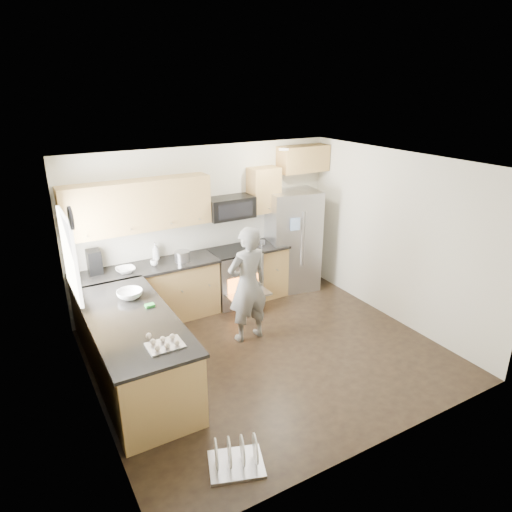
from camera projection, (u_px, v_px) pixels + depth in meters
ground at (268, 354)px, 6.29m from camera, size 4.50×4.50×0.00m
room_shell at (267, 239)px, 5.69m from camera, size 4.54×4.04×2.62m
back_cabinet_run at (179, 257)px, 7.09m from camera, size 4.45×0.64×2.50m
peninsula at (135, 351)px, 5.52m from camera, size 0.96×2.36×1.03m
stove_range at (234, 264)px, 7.58m from camera, size 0.76×0.97×1.79m
refrigerator at (292, 241)px, 8.05m from camera, size 0.98×0.82×1.78m
person at (248, 285)px, 6.39m from camera, size 0.64×0.44×1.70m
dish_rack at (236, 459)px, 4.42m from camera, size 0.64×0.57×0.33m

